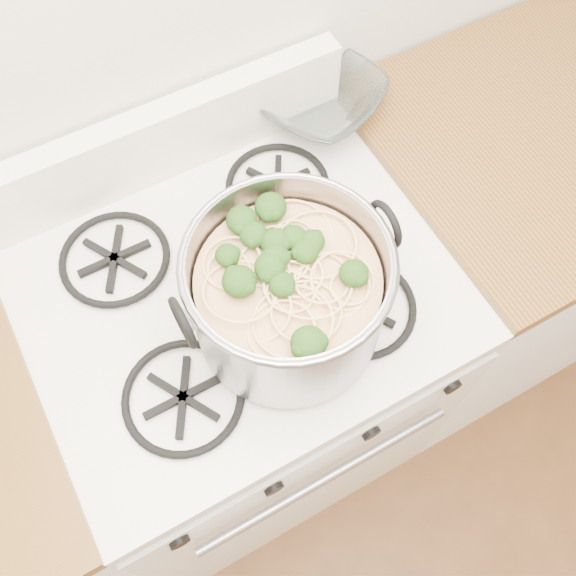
# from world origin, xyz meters

# --- Properties ---
(gas_range) EXTENTS (0.76, 0.66, 0.92)m
(gas_range) POSITION_xyz_m (0.00, 1.26, 0.44)
(gas_range) COLOR white
(gas_range) RESTS_ON ground
(counter_left) EXTENTS (0.25, 0.65, 0.92)m
(counter_left) POSITION_xyz_m (-0.51, 1.26, 0.46)
(counter_left) COLOR silver
(counter_left) RESTS_ON ground
(counter_right) EXTENTS (1.00, 0.65, 0.92)m
(counter_right) POSITION_xyz_m (0.88, 1.26, 0.46)
(counter_right) COLOR silver
(counter_right) RESTS_ON ground
(stock_pot) EXTENTS (0.35, 0.32, 0.22)m
(stock_pot) POSITION_xyz_m (0.04, 1.15, 1.02)
(stock_pot) COLOR gray
(stock_pot) RESTS_ON gas_range
(spatula) EXTENTS (0.33, 0.35, 0.02)m
(spatula) POSITION_xyz_m (-0.01, 1.29, 0.94)
(spatula) COLOR black
(spatula) RESTS_ON gas_range
(glass_bowl) EXTENTS (0.13, 0.13, 0.02)m
(glass_bowl) POSITION_xyz_m (0.33, 1.54, 0.94)
(glass_bowl) COLOR white
(glass_bowl) RESTS_ON gas_range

